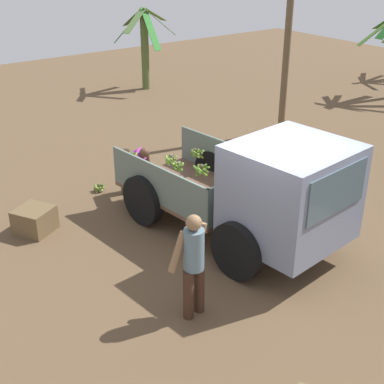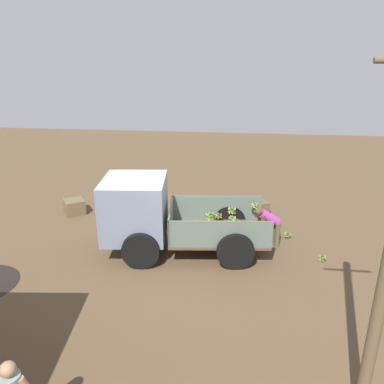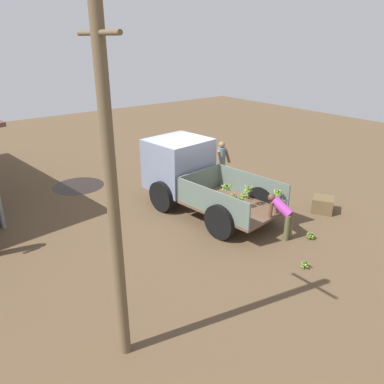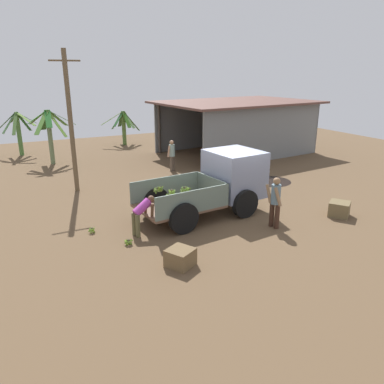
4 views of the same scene
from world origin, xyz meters
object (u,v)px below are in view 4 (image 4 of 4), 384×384
at_px(cargo_truck, 225,180).
at_px(wooden_crate_1, 339,209).
at_px(person_foreground_visitor, 275,200).
at_px(banana_bunch_on_ground_0, 92,230).
at_px(utility_pole, 71,122).
at_px(person_worker_loading, 142,213).
at_px(banana_bunch_on_ground_1, 129,242).
at_px(wooden_crate_0, 180,258).
at_px(person_bystander_near_shed, 172,154).

bearing_deg(cargo_truck, wooden_crate_1, -41.07).
distance_m(person_foreground_visitor, banana_bunch_on_ground_0, 5.87).
height_order(cargo_truck, utility_pole, utility_pole).
relative_size(cargo_truck, utility_pole, 0.83).
height_order(person_worker_loading, banana_bunch_on_ground_0, person_worker_loading).
relative_size(banana_bunch_on_ground_1, wooden_crate_1, 0.37).
height_order(cargo_truck, banana_bunch_on_ground_1, cargo_truck).
bearing_deg(wooden_crate_1, person_foreground_visitor, 175.50).
distance_m(utility_pole, wooden_crate_0, 8.34).
bearing_deg(banana_bunch_on_ground_1, utility_pole, 93.95).
bearing_deg(person_foreground_visitor, wooden_crate_1, 166.70).
bearing_deg(person_foreground_visitor, banana_bunch_on_ground_0, -30.43).
distance_m(banana_bunch_on_ground_1, wooden_crate_1, 7.38).
bearing_deg(wooden_crate_1, utility_pole, 137.64).
relative_size(person_worker_loading, wooden_crate_0, 1.87).
bearing_deg(person_bystander_near_shed, person_worker_loading, 109.98).
bearing_deg(person_worker_loading, wooden_crate_1, -26.70).
height_order(cargo_truck, wooden_crate_1, cargo_truck).
distance_m(person_foreground_visitor, person_bystander_near_shed, 8.05).
distance_m(cargo_truck, wooden_crate_1, 4.12).
distance_m(cargo_truck, banana_bunch_on_ground_0, 4.89).
height_order(utility_pole, person_bystander_near_shed, utility_pole).
bearing_deg(person_worker_loading, cargo_truck, -1.48).
height_order(wooden_crate_0, wooden_crate_1, wooden_crate_1).
relative_size(person_worker_loading, banana_bunch_on_ground_1, 4.89).
xyz_separation_m(person_worker_loading, banana_bunch_on_ground_0, (-1.40, 0.77, -0.61)).
relative_size(cargo_truck, wooden_crate_1, 7.17).
bearing_deg(wooden_crate_1, person_worker_loading, 166.69).
bearing_deg(banana_bunch_on_ground_0, wooden_crate_1, -16.23).
bearing_deg(wooden_crate_0, wooden_crate_1, 6.70).
bearing_deg(utility_pole, banana_bunch_on_ground_0, -94.47).
bearing_deg(cargo_truck, person_worker_loading, -174.41).
bearing_deg(cargo_truck, banana_bunch_on_ground_0, 172.96).
xyz_separation_m(banana_bunch_on_ground_1, wooden_crate_1, (7.30, -1.03, 0.16)).
xyz_separation_m(cargo_truck, person_worker_loading, (-3.38, -0.71, -0.44)).
xyz_separation_m(person_worker_loading, person_bystander_near_shed, (3.88, 6.67, 0.15)).
relative_size(utility_pole, banana_bunch_on_ground_1, 23.36).
xyz_separation_m(utility_pole, person_bystander_near_shed, (4.92, 1.22, -2.04)).
xyz_separation_m(banana_bunch_on_ground_0, wooden_crate_1, (8.08, -2.35, 0.15)).
relative_size(cargo_truck, banana_bunch_on_ground_1, 19.39).
relative_size(utility_pole, wooden_crate_1, 8.64).
relative_size(person_foreground_visitor, banana_bunch_on_ground_0, 7.23).
xyz_separation_m(person_foreground_visitor, banana_bunch_on_ground_0, (-5.40, 2.14, -0.82)).
bearing_deg(banana_bunch_on_ground_0, person_foreground_visitor, -21.63).
relative_size(person_worker_loading, banana_bunch_on_ground_0, 5.13).
height_order(utility_pole, person_worker_loading, utility_pole).
xyz_separation_m(cargo_truck, person_foreground_visitor, (0.62, -2.08, -0.22)).
bearing_deg(person_foreground_visitor, utility_pole, -62.39).
xyz_separation_m(banana_bunch_on_ground_0, banana_bunch_on_ground_1, (0.78, -1.32, -0.01)).
relative_size(banana_bunch_on_ground_0, wooden_crate_0, 0.36).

